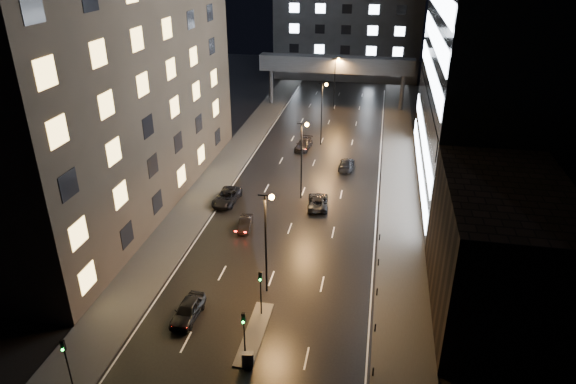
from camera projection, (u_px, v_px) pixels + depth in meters
name	position (u px, v px, depth m)	size (l,w,h in m)	color
ground	(314.00, 163.00, 76.64)	(160.00, 160.00, 0.00)	black
sidewalk_left	(224.00, 169.00, 74.24)	(5.00, 110.00, 0.15)	#383533
sidewalk_right	(399.00, 183.00, 70.11)	(5.00, 110.00, 0.15)	#383533
building_left	(99.00, 38.00, 57.50)	(15.00, 48.00, 40.00)	#2D2319
building_right_low	(499.00, 252.00, 43.28)	(10.00, 18.00, 12.00)	black
building_right_glass	(528.00, 11.00, 59.20)	(20.00, 36.00, 45.00)	black
building_far	(349.00, 23.00, 122.57)	(34.00, 14.00, 25.00)	#333335
skybridge	(336.00, 65.00, 99.58)	(30.00, 3.00, 10.00)	#333335
median_island	(255.00, 333.00, 42.91)	(1.60, 8.00, 0.15)	#383533
traffic_signal_near	(261.00, 286.00, 43.80)	(0.28, 0.34, 4.40)	black
traffic_signal_far	(244.00, 329.00, 38.93)	(0.28, 0.34, 4.40)	black
traffic_signal_corner	(66.00, 356.00, 36.52)	(0.28, 0.34, 4.40)	black
bollard_row	(376.00, 310.00, 45.09)	(0.12, 25.12, 0.90)	black
streetlight_near	(267.00, 231.00, 45.45)	(1.45, 0.50, 10.15)	black
streetlight_mid_a	(303.00, 151.00, 63.16)	(1.45, 0.50, 10.15)	black
streetlight_mid_b	(323.00, 106.00, 80.87)	(1.45, 0.50, 10.15)	black
streetlight_far	(336.00, 77.00, 98.58)	(1.45, 0.50, 10.15)	black
car_away_a	(188.00, 310.00, 44.49)	(1.90, 4.73, 1.61)	black
car_away_b	(245.00, 223.00, 58.69)	(1.34, 3.85, 1.27)	black
car_away_c	(227.00, 197.00, 64.53)	(2.58, 5.59, 1.55)	black
car_away_d	(304.00, 144.00, 81.59)	(2.10, 5.18, 1.50)	black
car_toward_a	(318.00, 201.00, 63.50)	(2.43, 5.27, 1.46)	black
car_toward_b	(346.00, 164.00, 74.35)	(2.01, 4.95, 1.44)	black
utility_cabinet	(248.00, 359.00, 39.27)	(0.89, 0.44, 1.21)	#444446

